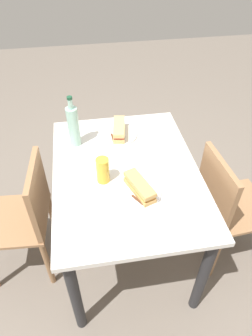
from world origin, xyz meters
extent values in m
plane|color=#6B6056|center=(0.00, 0.00, 0.00)|extent=(8.00, 8.00, 0.00)
cube|color=silver|center=(0.00, 0.00, 0.74)|extent=(1.10, 0.82, 0.03)
cylinder|color=#262628|center=(-0.49, -0.35, 0.36)|extent=(0.06, 0.06, 0.72)
cylinder|color=#262628|center=(0.49, -0.35, 0.36)|extent=(0.06, 0.06, 0.72)
cylinder|color=#262628|center=(-0.49, 0.35, 0.36)|extent=(0.06, 0.06, 0.72)
cylinder|color=#262628|center=(0.49, 0.35, 0.36)|extent=(0.06, 0.06, 0.72)
cube|color=#936B47|center=(0.00, 0.69, 0.44)|extent=(0.43, 0.43, 0.02)
cube|color=#936B47|center=(-0.01, 0.50, 0.65)|extent=(0.38, 0.06, 0.40)
cylinder|color=#936B47|center=(0.19, 0.86, 0.22)|extent=(0.04, 0.04, 0.43)
cylinder|color=#936B47|center=(0.17, 0.50, 0.22)|extent=(0.04, 0.04, 0.43)
cylinder|color=#936B47|center=(-0.19, 0.52, 0.22)|extent=(0.04, 0.04, 0.43)
cube|color=#936B47|center=(-0.12, -0.69, 0.44)|extent=(0.43, 0.43, 0.02)
cube|color=#936B47|center=(-0.13, -0.50, 0.65)|extent=(0.38, 0.06, 0.40)
cylinder|color=#936B47|center=(0.08, -0.85, 0.22)|extent=(0.04, 0.04, 0.43)
cylinder|color=#936B47|center=(-0.31, -0.52, 0.22)|extent=(0.04, 0.04, 0.43)
cylinder|color=#936B47|center=(0.05, -0.50, 0.22)|extent=(0.04, 0.04, 0.43)
cylinder|color=white|center=(-0.18, -0.04, 0.76)|extent=(0.23, 0.23, 0.01)
cube|color=tan|center=(-0.18, -0.04, 0.78)|extent=(0.23, 0.14, 0.02)
cube|color=#CC8438|center=(-0.18, -0.04, 0.80)|extent=(0.21, 0.13, 0.02)
cube|color=tan|center=(-0.18, -0.04, 0.82)|extent=(0.23, 0.14, 0.02)
cube|color=silver|center=(-0.17, 0.03, 0.77)|extent=(0.09, 0.06, 0.00)
cube|color=#59331E|center=(-0.24, -0.02, 0.77)|extent=(0.07, 0.05, 0.01)
cylinder|color=silver|center=(0.33, -0.01, 0.76)|extent=(0.23, 0.23, 0.01)
cube|color=tan|center=(0.33, -0.01, 0.78)|extent=(0.22, 0.10, 0.02)
cube|color=#B74C3D|center=(0.33, -0.01, 0.80)|extent=(0.21, 0.09, 0.02)
cube|color=tan|center=(0.33, -0.01, 0.82)|extent=(0.22, 0.10, 0.02)
cube|color=silver|center=(0.38, 0.04, 0.77)|extent=(0.10, 0.02, 0.00)
cube|color=#59331E|center=(0.29, 0.04, 0.77)|extent=(0.08, 0.01, 0.01)
cylinder|color=#99C6B7|center=(0.29, 0.27, 0.88)|extent=(0.07, 0.07, 0.25)
cylinder|color=#99C6B7|center=(0.29, 0.27, 1.03)|extent=(0.03, 0.03, 0.06)
cylinder|color=#19472D|center=(0.29, 0.27, 1.07)|extent=(0.03, 0.03, 0.02)
cylinder|color=gold|center=(-0.06, 0.13, 0.83)|extent=(0.07, 0.07, 0.15)
camera|label=1|loc=(-1.23, 0.20, 1.92)|focal=32.23mm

